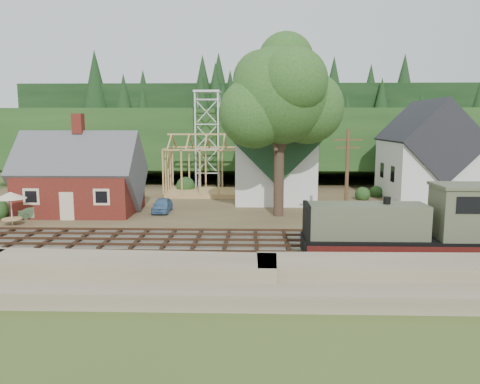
{
  "coord_description": "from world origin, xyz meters",
  "views": [
    {
      "loc": [
        -0.19,
        -30.92,
        8.47
      ],
      "look_at": [
        -1.3,
        6.0,
        3.0
      ],
      "focal_mm": 35.0,
      "sensor_mm": 36.0,
      "label": 1
    }
  ],
  "objects_px": {
    "car_green": "(40,212)",
    "patio_set": "(10,197)",
    "locomotive": "(410,229)",
    "car_blue": "(162,205)"
  },
  "relations": [
    {
      "from": "car_blue",
      "to": "car_green",
      "type": "xyz_separation_m",
      "value": [
        -9.97,
        -3.28,
        -0.11
      ]
    },
    {
      "from": "car_blue",
      "to": "car_green",
      "type": "height_order",
      "value": "car_blue"
    },
    {
      "from": "car_green",
      "to": "patio_set",
      "type": "relative_size",
      "value": 1.21
    },
    {
      "from": "car_blue",
      "to": "car_green",
      "type": "distance_m",
      "value": 10.49
    },
    {
      "from": "locomotive",
      "to": "car_green",
      "type": "xyz_separation_m",
      "value": [
        -27.86,
        11.08,
        -1.25
      ]
    },
    {
      "from": "locomotive",
      "to": "car_blue",
      "type": "xyz_separation_m",
      "value": [
        -17.89,
        14.36,
        -1.14
      ]
    },
    {
      "from": "locomotive",
      "to": "car_green",
      "type": "relative_size",
      "value": 3.57
    },
    {
      "from": "car_green",
      "to": "patio_set",
      "type": "bearing_deg",
      "value": 154.31
    },
    {
      "from": "locomotive",
      "to": "car_blue",
      "type": "bearing_deg",
      "value": 141.26
    },
    {
      "from": "patio_set",
      "to": "car_blue",
      "type": "bearing_deg",
      "value": 27.89
    }
  ]
}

